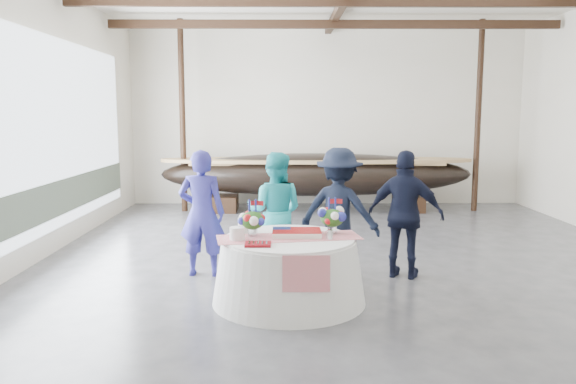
{
  "coord_description": "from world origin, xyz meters",
  "views": [
    {
      "loc": [
        -1.11,
        -8.54,
        2.32
      ],
      "look_at": [
        -1.05,
        -0.39,
        1.19
      ],
      "focal_mm": 35.0,
      "sensor_mm": 36.0,
      "label": 1
    }
  ],
  "objects": [
    {
      "name": "floor",
      "position": [
        0.0,
        0.0,
        0.0
      ],
      "size": [
        10.0,
        12.0,
        0.01
      ],
      "primitive_type": "cube",
      "color": "#3D3D42",
      "rests_on": "ground"
    },
    {
      "name": "wall_back",
      "position": [
        0.0,
        6.0,
        2.25
      ],
      "size": [
        10.0,
        0.02,
        4.5
      ],
      "primitive_type": "cube",
      "color": "silver",
      "rests_on": "ground"
    },
    {
      "name": "wall_front",
      "position": [
        0.0,
        -6.0,
        2.25
      ],
      "size": [
        10.0,
        0.02,
        4.5
      ],
      "primitive_type": "cube",
      "color": "silver",
      "rests_on": "ground"
    },
    {
      "name": "wall_left",
      "position": [
        -5.0,
        0.0,
        2.25
      ],
      "size": [
        0.02,
        12.0,
        4.5
      ],
      "primitive_type": "cube",
      "color": "silver",
      "rests_on": "ground"
    },
    {
      "name": "pavilion_structure",
      "position": [
        0.0,
        0.83,
        4.0
      ],
      "size": [
        9.8,
        11.76,
        4.5
      ],
      "color": "black",
      "rests_on": "ground"
    },
    {
      "name": "open_bay",
      "position": [
        -4.95,
        1.0,
        1.83
      ],
      "size": [
        0.03,
        7.0,
        3.2
      ],
      "color": "silver",
      "rests_on": "ground"
    },
    {
      "name": "longboat_display",
      "position": [
        -0.33,
        4.82,
        0.89
      ],
      "size": [
        7.44,
        1.49,
        1.39
      ],
      "color": "black",
      "rests_on": "ground"
    },
    {
      "name": "banquet_table",
      "position": [
        -1.05,
        -1.79,
        0.41
      ],
      "size": [
        1.9,
        1.9,
        0.82
      ],
      "color": "silver",
      "rests_on": "ground"
    },
    {
      "name": "tabletop_items",
      "position": [
        -1.06,
        -1.67,
        0.96
      ],
      "size": [
        1.82,
        0.96,
        0.4
      ],
      "color": "red",
      "rests_on": "banquet_table"
    },
    {
      "name": "guest_woman_blue",
      "position": [
        -2.29,
        -0.61,
        0.91
      ],
      "size": [
        0.68,
        0.47,
        1.82
      ],
      "primitive_type": "imported",
      "rotation": [
        0.0,
        0.0,
        3.1
      ],
      "color": "navy",
      "rests_on": "ground"
    },
    {
      "name": "guest_woman_teal",
      "position": [
        -1.24,
        -0.31,
        0.88
      ],
      "size": [
        0.97,
        0.81,
        1.77
      ],
      "primitive_type": "imported",
      "rotation": [
        0.0,
        0.0,
        2.96
      ],
      "color": "#22ACB2",
      "rests_on": "ground"
    },
    {
      "name": "guest_man_left",
      "position": [
        -0.31,
        -0.53,
        0.92
      ],
      "size": [
        1.36,
        1.06,
        1.84
      ],
      "primitive_type": "imported",
      "rotation": [
        0.0,
        0.0,
        2.78
      ],
      "color": "black",
      "rests_on": "ground"
    },
    {
      "name": "guest_man_right",
      "position": [
        0.61,
        -0.75,
        0.91
      ],
      "size": [
        1.16,
        0.82,
        1.82
      ],
      "primitive_type": "imported",
      "rotation": [
        0.0,
        0.0,
        2.75
      ],
      "color": "black",
      "rests_on": "ground"
    }
  ]
}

